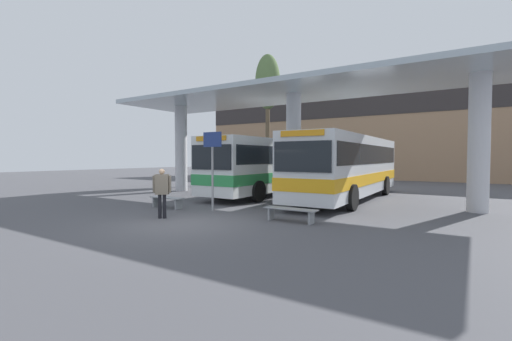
# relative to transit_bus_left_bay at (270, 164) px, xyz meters

# --- Properties ---
(ground_plane) EXTENTS (100.00, 100.00, 0.00)m
(ground_plane) POSITION_rel_transit_bus_left_bay_xyz_m (2.04, -9.14, -1.77)
(ground_plane) COLOR #4C4C51
(townhouse_backdrop) EXTENTS (40.00, 0.58, 8.21)m
(townhouse_backdrop) POSITION_rel_transit_bus_left_bay_xyz_m (2.04, 17.24, 3.01)
(townhouse_backdrop) COLOR #9E7A5B
(townhouse_backdrop) RESTS_ON ground_plane
(station_canopy) EXTENTS (21.21, 5.98, 5.71)m
(station_canopy) POSITION_rel_transit_bus_left_bay_xyz_m (2.04, -1.09, 3.12)
(station_canopy) COLOR silver
(station_canopy) RESTS_ON ground_plane
(transit_bus_left_bay) EXTENTS (2.79, 10.59, 3.17)m
(transit_bus_left_bay) POSITION_rel_transit_bus_left_bay_xyz_m (0.00, 0.00, 0.00)
(transit_bus_left_bay) COLOR white
(transit_bus_left_bay) RESTS_ON ground_plane
(transit_bus_center_bay) EXTENTS (2.90, 11.94, 3.19)m
(transit_bus_center_bay) POSITION_rel_transit_bus_left_bay_xyz_m (4.56, 0.17, 0.02)
(transit_bus_center_bay) COLOR silver
(transit_bus_center_bay) RESTS_ON ground_plane
(waiting_bench_near_pillar) EXTENTS (1.70, 0.44, 0.46)m
(waiting_bench_near_pillar) POSITION_rel_transit_bus_left_bay_xyz_m (-1.06, -6.94, -1.43)
(waiting_bench_near_pillar) COLOR gray
(waiting_bench_near_pillar) RESTS_ON ground_plane
(waiting_bench_mid_platform) EXTENTS (1.87, 0.44, 0.46)m
(waiting_bench_mid_platform) POSITION_rel_transit_bus_left_bay_xyz_m (4.85, -6.94, -1.43)
(waiting_bench_mid_platform) COLOR gray
(waiting_bench_mid_platform) RESTS_ON ground_plane
(info_sign_platform) EXTENTS (0.90, 0.09, 3.19)m
(info_sign_platform) POSITION_rel_transit_bus_left_bay_xyz_m (1.08, -6.48, 0.49)
(info_sign_platform) COLOR gray
(info_sign_platform) RESTS_ON ground_plane
(pedestrian_waiting) EXTENTS (0.57, 0.49, 1.77)m
(pedestrian_waiting) POSITION_rel_transit_bus_left_bay_xyz_m (0.69, -8.79, -0.70)
(pedestrian_waiting) COLOR black
(pedestrian_waiting) RESTS_ON ground_plane
(poplar_tree_behind_left) EXTENTS (2.19, 2.19, 11.18)m
(poplar_tree_behind_left) POSITION_rel_transit_bus_left_bay_xyz_m (-5.39, 8.77, 6.78)
(poplar_tree_behind_left) COLOR brown
(poplar_tree_behind_left) RESTS_ON ground_plane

